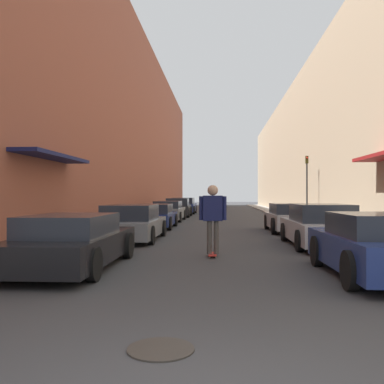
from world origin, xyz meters
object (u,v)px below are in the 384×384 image
object	(u,v)px
parked_car_left_4	(178,208)
parked_car_right_0	(380,246)
parked_car_left_0	(73,242)
parked_car_left_1	(132,223)
parked_car_left_5	(184,206)
skateboarder	(213,212)
parked_car_right_1	(320,226)
manhole_cover	(161,349)
parked_car_left_3	(168,211)
parked_car_right_2	(290,218)
parked_car_left_2	(155,216)
traffic_light	(307,181)

from	to	relation	value
parked_car_left_4	parked_car_right_0	size ratio (longest dim) A/B	1.06
parked_car_left_0	parked_car_left_1	distance (m)	5.85
parked_car_left_1	parked_car_left_5	xyz separation A→B (m)	(-0.03, 21.72, 0.06)
parked_car_left_0	skateboarder	size ratio (longest dim) A/B	2.57
parked_car_left_5	parked_car_right_1	world-z (taller)	parked_car_left_5
parked_car_left_1	manhole_cover	size ratio (longest dim) A/B	6.65
parked_car_left_3	parked_car_left_4	size ratio (longest dim) A/B	1.12
parked_car_left_4	parked_car_right_0	world-z (taller)	parked_car_left_4
skateboarder	manhole_cover	world-z (taller)	skateboarder
parked_car_left_4	parked_car_left_5	distance (m)	5.26
parked_car_left_0	parked_car_right_2	distance (m)	11.50
parked_car_left_2	traffic_light	xyz separation A→B (m)	(8.29, 5.31, 1.88)
parked_car_left_5	parked_car_right_0	distance (m)	28.89
skateboarder	parked_car_left_2	bearing A→B (deg)	107.45
parked_car_right_1	parked_car_left_4	bearing A→B (deg)	109.28
parked_car_left_2	manhole_cover	xyz separation A→B (m)	(2.54, -16.13, -0.56)
parked_car_left_3	parked_car_left_5	world-z (taller)	parked_car_left_5
parked_car_left_3	parked_car_right_0	world-z (taller)	parked_car_right_0
parked_car_right_0	parked_car_right_2	size ratio (longest dim) A/B	0.93
parked_car_left_2	parked_car_right_1	bearing A→B (deg)	-47.89
parked_car_right_0	skateboarder	world-z (taller)	skateboarder
traffic_light	parked_car_left_4	bearing A→B (deg)	145.82
parked_car_left_0	parked_car_left_3	size ratio (longest dim) A/B	1.00
parked_car_right_2	parked_car_left_1	bearing A→B (deg)	-148.12
parked_car_left_2	parked_car_right_0	world-z (taller)	parked_car_right_0
parked_car_left_2	parked_car_left_4	xyz separation A→B (m)	(0.01, 10.94, 0.09)
parked_car_left_0	parked_car_left_5	size ratio (longest dim) A/B	1.11
parked_car_left_0	parked_car_left_1	world-z (taller)	parked_car_left_1
parked_car_right_0	traffic_light	bearing A→B (deg)	83.22
parked_car_left_0	parked_car_right_1	distance (m)	7.73
parked_car_left_5	parked_car_right_2	distance (m)	18.93
parked_car_left_4	parked_car_left_1	bearing A→B (deg)	-89.99
parked_car_left_2	traffic_light	bearing A→B (deg)	32.63
parked_car_left_2	skateboarder	bearing A→B (deg)	-72.55
parked_car_left_0	parked_car_left_2	size ratio (longest dim) A/B	1.16
parked_car_left_5	skateboarder	bearing A→B (deg)	-83.38
parked_car_left_1	parked_car_right_1	bearing A→B (deg)	-12.54
parked_car_left_2	parked_car_right_1	size ratio (longest dim) A/B	0.89
parked_car_left_2	traffic_light	world-z (taller)	traffic_light
parked_car_left_4	manhole_cover	size ratio (longest dim) A/B	6.12
parked_car_left_3	parked_car_left_4	world-z (taller)	parked_car_left_4
parked_car_left_2	parked_car_right_2	size ratio (longest dim) A/B	0.95
parked_car_left_1	parked_car_left_2	world-z (taller)	parked_car_left_1
parked_car_right_2	manhole_cover	distance (m)	14.89
parked_car_right_2	manhole_cover	world-z (taller)	parked_car_right_2
skateboarder	traffic_light	xyz separation A→B (m)	(5.34, 14.70, 1.30)
parked_car_right_1	parked_car_right_2	distance (m)	5.22
parked_car_left_0	traffic_light	xyz separation A→B (m)	(8.35, 16.68, 1.88)
parked_car_right_1	skateboarder	bearing A→B (deg)	-143.09
parked_car_left_5	traffic_light	bearing A→B (deg)	-52.65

